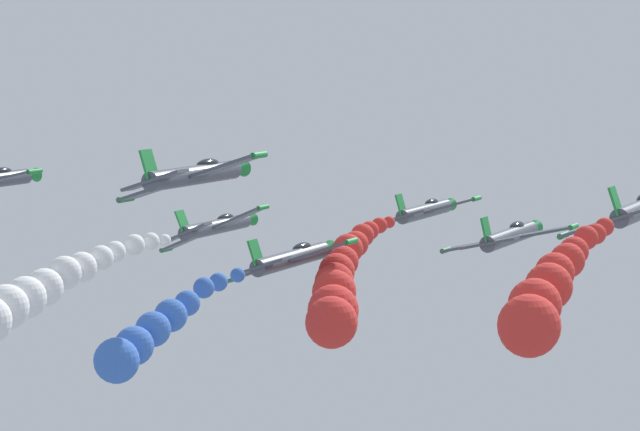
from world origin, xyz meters
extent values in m
cylinder|color=#474C56|center=(0.08, 18.34, 130.55)|extent=(1.37, 9.00, 1.37)
cone|color=#1E8438|center=(0.08, 23.44, 130.55)|extent=(1.30, 1.20, 1.30)
cube|color=#474C56|center=(0.11, 17.94, 130.45)|extent=(8.85, 1.90, 2.85)
cylinder|color=#1E8438|center=(-4.29, 17.94, 129.11)|extent=(0.45, 1.40, 0.45)
cylinder|color=#1E8438|center=(4.51, 17.94, 131.79)|extent=(0.45, 1.40, 0.45)
cube|color=#474C56|center=(0.07, 14.34, 130.60)|extent=(3.69, 1.20, 1.28)
cube|color=#1E8438|center=(-0.20, 14.24, 131.47)|extent=(0.60, 1.10, 1.57)
ellipsoid|color=black|center=(-0.06, 20.14, 131.02)|extent=(0.97, 2.20, 0.90)
sphere|color=red|center=(0.15, 11.21, 130.46)|extent=(0.90, 0.90, 0.90)
sphere|color=red|center=(0.32, 9.07, 130.46)|extent=(1.18, 1.18, 1.18)
sphere|color=red|center=(0.50, 6.94, 130.34)|extent=(1.36, 1.36, 1.36)
sphere|color=red|center=(0.92, 4.80, 130.27)|extent=(1.66, 1.66, 1.66)
sphere|color=red|center=(1.37, 2.67, 129.93)|extent=(1.82, 1.82, 1.82)
sphere|color=red|center=(1.82, 0.53, 129.90)|extent=(2.05, 2.05, 2.05)
sphere|color=red|center=(2.46, -1.60, 129.37)|extent=(2.08, 2.08, 2.08)
sphere|color=red|center=(3.03, -3.74, 129.05)|extent=(2.35, 2.35, 2.35)
sphere|color=red|center=(3.89, -5.87, 128.73)|extent=(2.48, 2.48, 2.48)
sphere|color=red|center=(4.92, -8.01, 128.52)|extent=(2.71, 2.71, 2.71)
sphere|color=red|center=(5.89, -10.14, 127.83)|extent=(3.05, 3.05, 3.05)
sphere|color=red|center=(6.81, -12.28, 127.54)|extent=(3.05, 3.05, 3.05)
cylinder|color=#474C56|center=(-12.34, 7.24, 129.86)|extent=(1.45, 9.00, 1.45)
cone|color=#1E8438|center=(-12.34, 12.34, 129.86)|extent=(1.37, 1.20, 1.37)
cube|color=#474C56|center=(-12.30, 6.84, 129.77)|extent=(8.52, 1.90, 3.81)
cylinder|color=#1E8438|center=(-16.53, 6.84, 127.94)|extent=(0.47, 1.40, 0.47)
cylinder|color=#1E8438|center=(-8.08, 6.84, 131.59)|extent=(0.47, 1.40, 0.47)
cube|color=#474C56|center=(-12.36, 3.24, 129.90)|extent=(3.56, 1.20, 1.67)
cube|color=#1E8438|center=(-12.72, 3.14, 130.74)|extent=(0.76, 1.10, 1.52)
ellipsoid|color=black|center=(-12.54, 9.04, 130.31)|extent=(1.01, 2.20, 0.96)
sphere|color=white|center=(-12.39, 0.19, 129.67)|extent=(0.90, 0.90, 0.90)
sphere|color=white|center=(-12.22, -1.86, 129.89)|extent=(1.19, 1.19, 1.19)
sphere|color=white|center=(-12.24, -3.90, 129.87)|extent=(1.45, 1.45, 1.45)
sphere|color=white|center=(-12.41, -5.95, 129.65)|extent=(1.43, 1.43, 1.43)
sphere|color=white|center=(-12.12, -7.99, 129.52)|extent=(1.64, 1.64, 1.64)
sphere|color=white|center=(-12.20, -10.04, 129.16)|extent=(1.99, 1.99, 1.99)
sphere|color=white|center=(-12.05, -12.09, 129.09)|extent=(2.16, 2.16, 2.16)
sphere|color=white|center=(-12.09, -14.13, 128.46)|extent=(2.38, 2.38, 2.38)
sphere|color=white|center=(-11.98, -16.18, 128.14)|extent=(2.63, 2.63, 2.63)
sphere|color=white|center=(-11.79, -18.22, 127.90)|extent=(2.75, 2.75, 2.75)
cylinder|color=#474C56|center=(11.13, 6.43, 130.58)|extent=(1.32, 9.00, 1.32)
cone|color=#1E8438|center=(11.13, 11.53, 130.58)|extent=(1.26, 1.20, 1.26)
cube|color=#474C56|center=(11.15, 6.03, 130.49)|extent=(9.00, 1.90, 2.28)
cylinder|color=#1E8438|center=(6.67, 6.03, 129.43)|extent=(0.43, 1.40, 0.43)
cylinder|color=#1E8438|center=(15.63, 6.03, 131.54)|extent=(0.43, 1.40, 0.43)
cube|color=#474C56|center=(11.12, 2.43, 130.63)|extent=(3.74, 1.20, 1.05)
cube|color=#1E8438|center=(10.91, 2.33, 131.52)|extent=(0.50, 1.10, 1.59)
ellipsoid|color=black|center=(11.02, 8.23, 131.06)|extent=(0.94, 2.20, 0.86)
cylinder|color=#474C56|center=(0.60, -5.33, 129.92)|extent=(1.40, 9.00, 1.40)
cone|color=#1E8438|center=(0.60, -0.23, 129.92)|extent=(1.33, 1.20, 1.33)
cube|color=#474C56|center=(0.64, -5.73, 129.82)|extent=(8.74, 1.90, 3.21)
cylinder|color=#1E8438|center=(-3.70, -5.73, 128.30)|extent=(0.46, 1.40, 0.46)
cylinder|color=#1E8438|center=(4.98, -5.73, 131.34)|extent=(0.46, 1.40, 0.46)
cube|color=#474C56|center=(0.59, -9.33, 129.96)|extent=(3.65, 1.20, 1.43)
cube|color=#1E8438|center=(0.29, -9.43, 130.83)|extent=(0.66, 1.10, 1.56)
ellipsoid|color=black|center=(0.44, -3.53, 130.38)|extent=(0.99, 2.20, 0.92)
sphere|color=blue|center=(0.68, -12.35, 129.87)|extent=(0.88, 0.88, 0.88)
sphere|color=blue|center=(0.54, -14.37, 129.74)|extent=(1.10, 1.10, 1.10)
sphere|color=blue|center=(0.77, -16.39, 129.72)|extent=(1.21, 1.21, 1.21)
sphere|color=blue|center=(0.90, -18.40, 129.17)|extent=(1.44, 1.44, 1.44)
sphere|color=blue|center=(1.10, -20.42, 128.83)|extent=(1.82, 1.82, 1.82)
sphere|color=blue|center=(1.27, -22.44, 128.45)|extent=(1.90, 1.90, 1.90)
sphere|color=blue|center=(1.42, -24.46, 127.95)|extent=(2.06, 2.06, 2.06)
sphere|color=blue|center=(1.70, -26.47, 127.59)|extent=(2.33, 2.33, 2.33)
cone|color=#1E8438|center=(-23.14, -0.92, 133.97)|extent=(1.24, 1.20, 1.24)
cylinder|color=#1E8438|center=(-18.62, -6.42, 134.85)|extent=(0.43, 1.40, 0.43)
ellipsoid|color=black|center=(-23.24, -4.22, 134.46)|extent=(0.93, 2.20, 0.85)
cylinder|color=#474C56|center=(22.65, -4.99, 134.07)|extent=(1.40, 9.00, 1.40)
cube|color=#474C56|center=(22.69, -5.39, 133.98)|extent=(8.73, 1.90, 3.24)
cylinder|color=#1E8438|center=(18.35, -5.39, 132.44)|extent=(0.46, 1.40, 0.46)
cube|color=#474C56|center=(22.64, -8.99, 134.12)|extent=(3.64, 1.20, 1.44)
cube|color=#1E8438|center=(22.33, -9.09, 134.98)|extent=(0.67, 1.10, 1.55)
sphere|color=red|center=(22.58, -12.17, 133.92)|extent=(0.98, 0.98, 0.98)
sphere|color=red|center=(22.71, -14.35, 133.80)|extent=(1.07, 1.07, 1.07)
sphere|color=red|center=(22.83, -16.53, 133.87)|extent=(1.21, 1.21, 1.21)
sphere|color=red|center=(22.86, -18.72, 133.47)|extent=(1.44, 1.44, 1.44)
sphere|color=red|center=(23.19, -20.90, 133.33)|extent=(1.66, 1.66, 1.66)
sphere|color=red|center=(23.26, -23.08, 133.09)|extent=(1.81, 1.81, 1.81)
sphere|color=red|center=(23.66, -25.26, 132.79)|extent=(2.12, 2.12, 2.12)
sphere|color=red|center=(23.74, -27.44, 132.32)|extent=(2.31, 2.31, 2.31)
sphere|color=red|center=(24.20, -29.63, 131.85)|extent=(2.63, 2.63, 2.63)
cylinder|color=#474C56|center=(0.18, -16.39, 136.08)|extent=(1.38, 9.00, 1.38)
cone|color=#1E8438|center=(0.18, -11.29, 136.08)|extent=(1.31, 1.20, 1.31)
cube|color=#474C56|center=(0.21, -16.79, 135.98)|extent=(8.81, 1.90, 2.99)
cylinder|color=#1E8438|center=(-4.17, -16.79, 134.57)|extent=(0.45, 1.40, 0.45)
cylinder|color=#1E8438|center=(4.59, -16.79, 137.39)|extent=(0.45, 1.40, 0.45)
cube|color=#474C56|center=(0.16, -20.39, 136.13)|extent=(3.67, 1.20, 1.34)
cube|color=#1E8438|center=(-0.12, -20.49, 137.00)|extent=(0.62, 1.10, 1.57)
ellipsoid|color=black|center=(0.02, -14.59, 136.55)|extent=(0.98, 2.20, 0.91)
camera|label=1|loc=(42.06, -85.05, 143.03)|focal=80.35mm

